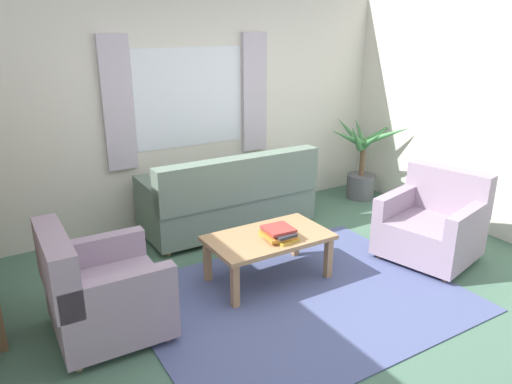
% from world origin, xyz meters
% --- Properties ---
extents(ground_plane, '(6.24, 6.24, 0.00)m').
position_xyz_m(ground_plane, '(0.00, 0.00, 0.00)').
color(ground_plane, '#476B56').
extents(wall_back, '(5.32, 0.12, 2.60)m').
position_xyz_m(wall_back, '(0.00, 2.26, 1.30)').
color(wall_back, silver).
rests_on(wall_back, ground_plane).
extents(wall_right, '(0.12, 4.40, 2.60)m').
position_xyz_m(wall_right, '(2.66, 0.00, 1.30)').
color(wall_right, silver).
rests_on(wall_right, ground_plane).
extents(window_with_curtains, '(1.98, 0.07, 1.40)m').
position_xyz_m(window_with_curtains, '(0.00, 2.18, 1.45)').
color(window_with_curtains, white).
extents(area_rug, '(2.67, 2.08, 0.01)m').
position_xyz_m(area_rug, '(0.00, 0.00, 0.01)').
color(area_rug, '#4C5684').
rests_on(area_rug, ground_plane).
extents(couch, '(1.90, 0.82, 0.92)m').
position_xyz_m(couch, '(0.18, 1.62, 0.37)').
color(couch, slate).
rests_on(couch, ground_plane).
extents(armchair_left, '(0.83, 0.85, 0.88)m').
position_xyz_m(armchair_left, '(-1.58, 0.38, 0.35)').
color(armchair_left, '#998499').
rests_on(armchair_left, ground_plane).
extents(armchair_right, '(1.00, 1.02, 0.88)m').
position_xyz_m(armchair_right, '(1.59, -0.02, 0.35)').
color(armchair_right, '#998499').
rests_on(armchair_right, ground_plane).
extents(coffee_table, '(1.10, 0.64, 0.44)m').
position_xyz_m(coffee_table, '(-0.06, 0.44, 0.38)').
color(coffee_table, '#A87F56').
rests_on(coffee_table, ground_plane).
extents(book_stack_on_table, '(0.28, 0.35, 0.10)m').
position_xyz_m(book_stack_on_table, '(-0.02, 0.34, 0.49)').
color(book_stack_on_table, gold).
rests_on(book_stack_on_table, coffee_table).
extents(potted_plant, '(1.06, 1.05, 1.12)m').
position_xyz_m(potted_plant, '(2.22, 1.68, 0.49)').
color(potted_plant, '#56565B').
rests_on(potted_plant, ground_plane).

